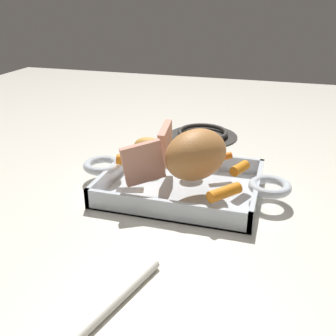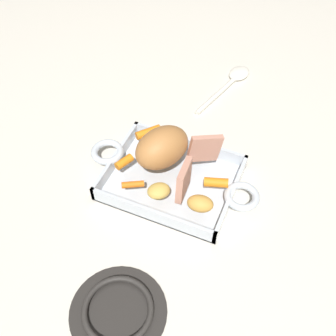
% 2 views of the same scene
% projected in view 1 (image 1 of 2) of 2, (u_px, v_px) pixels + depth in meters
% --- Properties ---
extents(ground_plane, '(2.23, 2.23, 0.00)m').
position_uv_depth(ground_plane, '(181.00, 191.00, 0.79)').
color(ground_plane, silver).
extents(roasting_dish, '(0.41, 0.23, 0.04)m').
position_uv_depth(roasting_dish, '(181.00, 184.00, 0.78)').
color(roasting_dish, silver).
rests_on(roasting_dish, ground_plane).
extents(pork_roast, '(0.15, 0.16, 0.09)m').
position_uv_depth(pork_roast, '(196.00, 154.00, 0.72)').
color(pork_roast, '#B6773E').
rests_on(pork_roast, roasting_dish).
extents(roast_slice_thin, '(0.02, 0.08, 0.08)m').
position_uv_depth(roast_slice_thin, '(165.00, 144.00, 0.80)').
color(roast_slice_thin, tan).
rests_on(roast_slice_thin, roasting_dish).
extents(roast_slice_thick, '(0.08, 0.06, 0.08)m').
position_uv_depth(roast_slice_thick, '(143.00, 163.00, 0.71)').
color(roast_slice_thick, tan).
rests_on(roast_slice_thick, roasting_dish).
extents(baby_carrot_long, '(0.05, 0.04, 0.02)m').
position_uv_depth(baby_carrot_long, '(220.00, 157.00, 0.81)').
color(baby_carrot_long, orange).
rests_on(baby_carrot_long, roasting_dish).
extents(baby_carrot_northwest, '(0.06, 0.06, 0.02)m').
position_uv_depth(baby_carrot_northwest, '(224.00, 192.00, 0.67)').
color(baby_carrot_northwest, orange).
rests_on(baby_carrot_northwest, roasting_dish).
extents(baby_carrot_short, '(0.04, 0.05, 0.02)m').
position_uv_depth(baby_carrot_short, '(240.00, 168.00, 0.76)').
color(baby_carrot_short, orange).
rests_on(baby_carrot_short, roasting_dish).
extents(baby_carrot_center_left, '(0.06, 0.03, 0.03)m').
position_uv_depth(baby_carrot_center_left, '(130.00, 161.00, 0.79)').
color(baby_carrot_center_left, orange).
rests_on(baby_carrot_center_left, roasting_dish).
extents(potato_corner, '(0.06, 0.05, 0.04)m').
position_uv_depth(potato_corner, '(147.00, 145.00, 0.85)').
color(potato_corner, gold).
rests_on(potato_corner, roasting_dish).
extents(potato_golden_small, '(0.07, 0.06, 0.03)m').
position_uv_depth(potato_golden_small, '(193.00, 152.00, 0.83)').
color(potato_golden_small, gold).
rests_on(potato_golden_small, roasting_dish).
extents(stove_burner_rear, '(0.19, 0.19, 0.02)m').
position_uv_depth(stove_burner_rear, '(203.00, 134.00, 1.07)').
color(stove_burner_rear, '#282623').
rests_on(stove_burner_rear, ground_plane).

